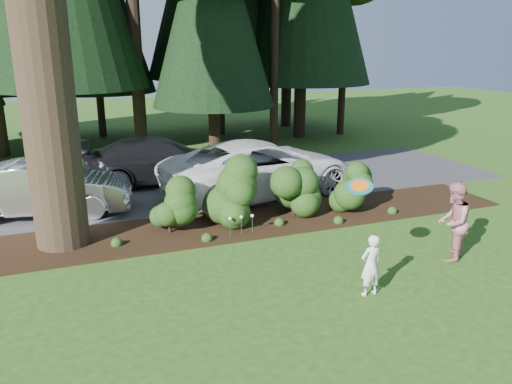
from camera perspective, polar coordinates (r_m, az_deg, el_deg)
The scene contains 11 objects.
ground at distance 11.03m, azimuth 4.00°, elevation -9.09°, with size 80.00×80.00×0.00m, color #215117.
mulch_bed at distance 13.81m, azimuth -1.66°, elevation -3.59°, with size 16.00×2.50×0.05m, color black.
driveway at distance 17.69m, azimuth -6.22°, elevation 0.79°, with size 22.00×6.00×0.03m, color #38383A.
shrub_row at distance 13.72m, azimuth 1.50°, elevation -0.27°, with size 6.53×1.60×1.61m.
lily_cluster at distance 12.80m, azimuth -1.69°, elevation -2.98°, with size 0.69×0.09×0.57m.
car_silver_wagon at distance 15.51m, azimuth -22.91°, elevation 0.39°, with size 1.65×4.73×1.56m, color silver.
car_white_suv at distance 16.23m, azimuth 0.49°, elevation 2.80°, with size 2.98×6.47×1.80m, color white.
car_dark_suv at distance 18.03m, azimuth -10.73°, elevation 3.58°, with size 2.25×5.53×1.60m, color black.
child at distance 10.06m, azimuth 12.98°, elevation -8.16°, with size 0.46×0.30×1.26m, color white.
adult at distance 12.13m, azimuth 21.60°, elevation -3.18°, with size 0.89×0.69×1.83m, color #B01735.
frisbee at distance 9.63m, azimuth 11.80°, elevation 0.64°, with size 0.53×0.49×0.29m.
Camera 1 is at (-4.26, -9.01, 4.73)m, focal length 35.00 mm.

